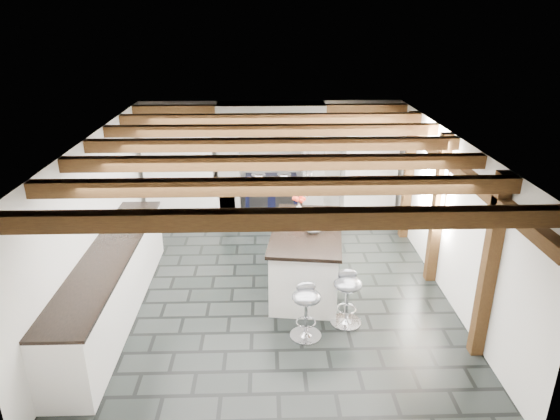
{
  "coord_description": "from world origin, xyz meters",
  "views": [
    {
      "loc": [
        -0.12,
        -6.55,
        3.87
      ],
      "look_at": [
        0.1,
        0.4,
        1.1
      ],
      "focal_mm": 32.0,
      "sensor_mm": 36.0,
      "label": 1
    }
  ],
  "objects_px": {
    "range_cooker": "(271,197)",
    "bar_stool_near": "(347,292)",
    "kitchen_island": "(306,257)",
    "bar_stool_far": "(306,305)"
  },
  "relations": [
    {
      "from": "range_cooker",
      "to": "bar_stool_near",
      "type": "relative_size",
      "value": 1.31
    },
    {
      "from": "range_cooker",
      "to": "bar_stool_near",
      "type": "bearing_deg",
      "value": -75.49
    },
    {
      "from": "kitchen_island",
      "to": "bar_stool_far",
      "type": "distance_m",
      "value": 1.29
    },
    {
      "from": "bar_stool_near",
      "to": "bar_stool_far",
      "type": "height_order",
      "value": "bar_stool_near"
    },
    {
      "from": "kitchen_island",
      "to": "bar_stool_near",
      "type": "xyz_separation_m",
      "value": [
        0.46,
        -1.0,
        -0.01
      ]
    },
    {
      "from": "kitchen_island",
      "to": "bar_stool_far",
      "type": "relative_size",
      "value": 2.7
    },
    {
      "from": "range_cooker",
      "to": "bar_stool_near",
      "type": "height_order",
      "value": "range_cooker"
    },
    {
      "from": "bar_stool_far",
      "to": "bar_stool_near",
      "type": "bearing_deg",
      "value": 21.02
    },
    {
      "from": "range_cooker",
      "to": "kitchen_island",
      "type": "xyz_separation_m",
      "value": [
        0.48,
        -2.62,
        0.02
      ]
    },
    {
      "from": "range_cooker",
      "to": "bar_stool_far",
      "type": "distance_m",
      "value": 3.92
    }
  ]
}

